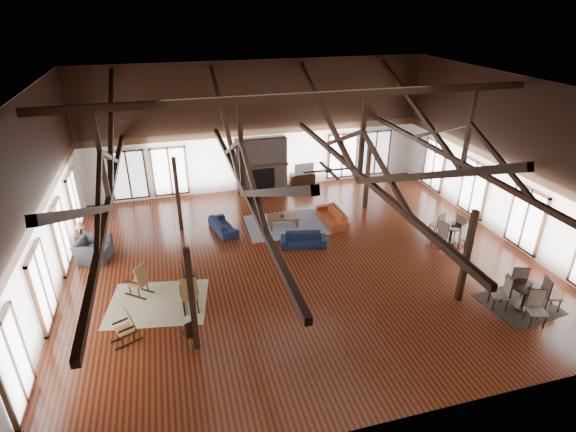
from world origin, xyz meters
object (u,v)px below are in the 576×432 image
object	(u,v)px
sofa_navy_front	(304,240)
cafe_table_near	(526,293)
sofa_orange	(332,216)
coffee_table	(283,218)
tv_console	(302,180)
cafe_table_far	(451,231)
sofa_navy_left	(223,226)
armchair	(93,250)

from	to	relation	value
sofa_navy_front	cafe_table_near	bearing A→B (deg)	-33.64
cafe_table_near	sofa_orange	bearing A→B (deg)	117.25
coffee_table	sofa_navy_front	bearing A→B (deg)	-68.01
sofa_navy_front	tv_console	bearing A→B (deg)	85.11
sofa_orange	cafe_table_far	world-z (taller)	cafe_table_far
sofa_orange	coffee_table	xyz separation A→B (m)	(-2.07, 0.12, 0.15)
sofa_navy_left	cafe_table_near	world-z (taller)	cafe_table_near
cafe_table_near	sofa_navy_left	bearing A→B (deg)	137.64
sofa_navy_front	sofa_navy_left	xyz separation A→B (m)	(-2.75, 1.97, 0.00)
sofa_navy_left	cafe_table_near	size ratio (longest dim) A/B	0.84
sofa_navy_left	armchair	size ratio (longest dim) A/B	1.44
cafe_table_far	tv_console	distance (m)	7.94
sofa_navy_front	tv_console	size ratio (longest dim) A/B	1.42
sofa_orange	cafe_table_far	bearing A→B (deg)	52.82
sofa_navy_front	sofa_orange	xyz separation A→B (m)	(1.72, 1.56, 0.03)
armchair	cafe_table_near	distance (m)	14.26
sofa_navy_left	coffee_table	world-z (taller)	sofa_navy_left
sofa_orange	coffee_table	world-z (taller)	sofa_orange
cafe_table_far	armchair	bearing A→B (deg)	170.16
coffee_table	cafe_table_far	size ratio (longest dim) A/B	0.73
sofa_navy_front	sofa_orange	bearing A→B (deg)	53.99
armchair	sofa_orange	bearing A→B (deg)	-71.12
armchair	tv_console	xyz separation A→B (m)	(9.21, 4.74, -0.09)
sofa_navy_left	cafe_table_near	bearing A→B (deg)	-145.46
sofa_orange	tv_console	size ratio (longest dim) A/B	1.61
armchair	coffee_table	bearing A→B (deg)	-69.27
sofa_navy_front	armchair	xyz separation A→B (m)	(-7.48, 1.05, 0.14)
sofa_navy_front	cafe_table_far	size ratio (longest dim) A/B	0.92
cafe_table_near	tv_console	bearing A→B (deg)	107.64
cafe_table_far	cafe_table_near	bearing A→B (deg)	-93.12
sofa_navy_front	coffee_table	world-z (taller)	sofa_navy_front
cafe_table_far	sofa_orange	bearing A→B (deg)	143.88
sofa_orange	tv_console	bearing A→B (deg)	178.77
sofa_navy_front	cafe_table_far	xyz separation A→B (m)	(5.49, -1.20, 0.23)
coffee_table	cafe_table_near	distance (m)	8.99
cafe_table_near	tv_console	distance (m)	11.68
sofa_navy_front	cafe_table_near	xyz separation A→B (m)	(5.27, -5.33, 0.28)
sofa_navy_left	sofa_orange	xyz separation A→B (m)	(4.46, -0.41, 0.03)
coffee_table	cafe_table_near	bearing A→B (deg)	-41.24
coffee_table	armchair	size ratio (longest dim) A/B	1.14
coffee_table	tv_console	xyz separation A→B (m)	(2.08, 4.12, -0.13)
cafe_table_near	cafe_table_far	distance (m)	4.14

